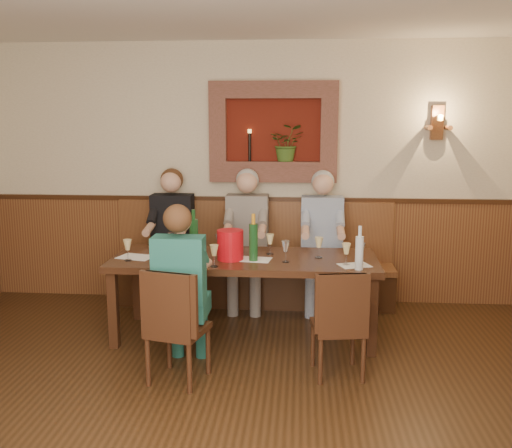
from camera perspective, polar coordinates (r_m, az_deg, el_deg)
The scene contains 32 objects.
ground_plane at distance 3.78m, azimuth -4.06°, elevation -21.37°, with size 6.00×6.00×0.00m, color black.
room_shell at distance 3.21m, azimuth -4.50°, elevation 8.57°, with size 6.04×6.04×2.82m.
wainscoting at distance 3.51m, azimuth -4.19°, elevation -13.20°, with size 6.02×6.02×1.15m.
wall_niche at distance 6.12m, azimuth 2.11°, elevation 8.75°, with size 1.36×0.30×1.06m.
wall_sconce at distance 6.26m, azimuth 17.69°, elevation 9.56°, with size 0.25×0.20×0.35m.
dining_table at distance 5.22m, azimuth -1.14°, elevation -4.14°, with size 2.40×0.90×0.75m.
bench at distance 6.21m, azimuth -0.27°, elevation -5.04°, with size 3.00×0.45×1.11m.
chair_near_left at distance 4.50m, azimuth -7.87°, elevation -12.22°, with size 0.49×0.49×0.91m.
chair_near_right at distance 4.60m, azimuth 8.20°, elevation -11.86°, with size 0.44×0.44×0.87m.
person_bench_left at distance 6.17m, azimuth -8.44°, elevation -2.54°, with size 0.44×0.54×1.47m.
person_bench_mid at distance 6.04m, azimuth -0.94°, elevation -2.69°, with size 0.44×0.54×1.48m.
person_bench_right at distance 6.02m, azimuth 6.58°, elevation -2.85°, with size 0.44×0.54×1.47m.
person_chair_front at distance 4.57m, azimuth -7.39°, elevation -7.85°, with size 0.39×0.48×1.37m.
spittoon_bucket at distance 5.09m, azimuth -2.59°, elevation -2.10°, with size 0.24×0.24×0.27m, color red.
wine_bottle_green_a at distance 5.03m, azimuth -0.26°, elevation -1.75°, with size 0.10×0.10×0.42m.
wine_bottle_green_b at distance 5.25m, azimuth -6.23°, elevation -1.26°, with size 0.09×0.09×0.43m.
water_bottle at distance 4.82m, azimuth 10.29°, elevation -2.77°, with size 0.07×0.07×0.37m.
tasting_sheet_a at distance 5.32m, azimuth -11.91°, elevation -3.24°, with size 0.31×0.22×0.00m, color white.
tasting_sheet_b at distance 5.11m, azimuth -0.16°, elevation -3.56°, with size 0.29×0.21×0.00m, color white.
tasting_sheet_c at distance 4.98m, azimuth 9.81°, elevation -4.09°, with size 0.26×0.19×0.00m, color white.
tasting_sheet_d at distance 5.00m, azimuth -6.79°, elevation -3.97°, with size 0.31×0.22×0.00m, color white.
wine_glass_0 at distance 5.18m, azimuth -12.71°, elevation -2.55°, with size 0.08×0.08×0.19m, color #E0CB86, non-canonical shape.
wine_glass_1 at distance 5.43m, azimuth -8.37°, elevation -1.81°, with size 0.08×0.08×0.19m, color white, non-canonical shape.
wine_glass_2 at distance 5.07m, azimuth -8.37°, elevation -2.70°, with size 0.08×0.08×0.19m, color #E0CB86, non-canonical shape.
wine_glass_3 at distance 5.30m, azimuth -3.68°, elevation -2.03°, with size 0.08×0.08×0.19m, color white, non-canonical shape.
wine_glass_4 at distance 5.05m, azimuth -2.03°, elevation -2.65°, with size 0.08×0.08×0.19m, color #E0CB86, non-canonical shape.
wine_glass_5 at distance 5.29m, azimuth 1.41°, elevation -2.02°, with size 0.08×0.08×0.19m, color #E0CB86, non-canonical shape.
wine_glass_6 at distance 5.01m, azimuth 2.98°, elevation -2.76°, with size 0.08×0.08×0.19m, color white, non-canonical shape.
wine_glass_7 at distance 5.18m, azimuth 6.30°, elevation -2.36°, with size 0.08×0.08×0.19m, color #E0CB86, non-canonical shape.
wine_glass_8 at distance 5.00m, azimuth 10.42°, elevation -2.94°, with size 0.08×0.08×0.19m, color white, non-canonical shape.
wine_glass_9 at distance 4.86m, azimuth -4.21°, elevation -3.19°, with size 0.08×0.08×0.19m, color #E0CB86, non-canonical shape.
wine_glass_10 at distance 4.97m, azimuth 9.01°, elevation -2.99°, with size 0.08×0.08×0.19m, color #E0CB86, non-canonical shape.
Camera 1 is at (0.50, -3.17, 2.00)m, focal length 40.00 mm.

